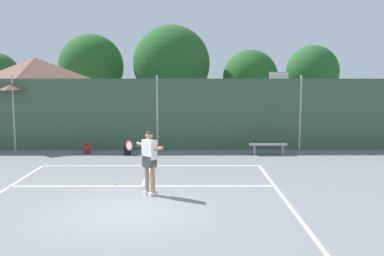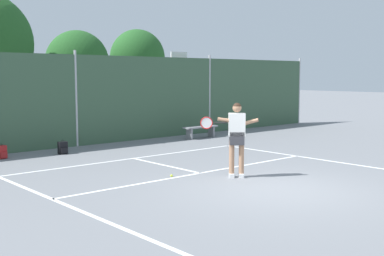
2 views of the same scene
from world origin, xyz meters
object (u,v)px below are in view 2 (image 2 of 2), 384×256
at_px(basketball_hoop, 178,80).
at_px(backpack_black, 63,148).
at_px(tennis_player, 236,133).
at_px(backpack_red, 2,152).
at_px(tennis_ball, 172,176).
at_px(courtside_bench, 201,129).

xyz_separation_m(basketball_hoop, backpack_black, (-6.93, -2.49, -2.12)).
relative_size(tennis_player, backpack_black, 4.01).
bearing_deg(basketball_hoop, backpack_black, -160.22).
height_order(tennis_player, backpack_black, tennis_player).
relative_size(tennis_player, backpack_red, 4.01).
bearing_deg(tennis_ball, tennis_player, -42.99).
height_order(tennis_player, courtside_bench, tennis_player).
relative_size(backpack_red, backpack_black, 1.00).
bearing_deg(basketball_hoop, courtside_bench, -109.92).
distance_m(basketball_hoop, backpack_black, 7.66).
height_order(tennis_ball, courtside_bench, courtside_bench).
xyz_separation_m(backpack_black, courtside_bench, (6.05, 0.05, 0.17)).
height_order(backpack_black, courtside_bench, courtside_bench).
xyz_separation_m(tennis_player, tennis_ball, (-1.17, 1.09, -1.08)).
relative_size(backpack_red, courtside_bench, 0.29).
bearing_deg(tennis_player, backpack_red, 116.77).
relative_size(basketball_hoop, courtside_bench, 2.22).
bearing_deg(courtside_bench, tennis_ball, -137.84).
xyz_separation_m(basketball_hoop, courtside_bench, (-0.89, -2.45, -1.95)).
bearing_deg(tennis_player, tennis_ball, 137.01).
height_order(backpack_red, backpack_black, same).
height_order(tennis_player, tennis_ball, tennis_player).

